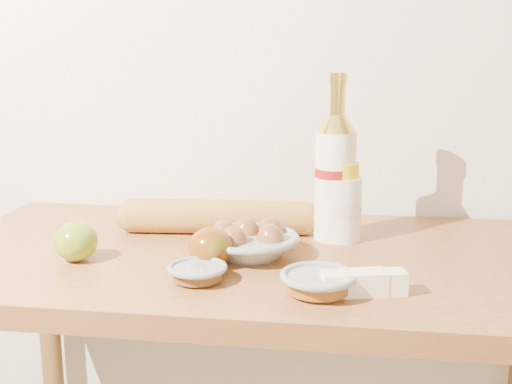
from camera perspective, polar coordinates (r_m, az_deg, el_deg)
back_wall at (r=1.45m, az=2.13°, el=14.07°), size 3.50×0.02×2.60m
table at (r=1.22m, az=0.21°, el=-10.86°), size 1.20×0.60×0.90m
bourbon_bottle at (r=1.24m, az=7.06°, el=1.65°), size 0.10×0.10×0.32m
cream_bottle at (r=1.25m, az=7.60°, el=-1.10°), size 0.09×0.09×0.15m
egg_bowl at (r=1.15m, az=-0.58°, el=-4.46°), size 0.23×0.23×0.06m
baguette at (r=1.29m, az=-3.49°, el=-2.21°), size 0.41×0.11×0.07m
apple_yellowgreen at (r=1.17m, az=-15.71°, el=-4.26°), size 0.09×0.09×0.07m
apple_redgreen_right at (r=1.10m, az=-4.05°, el=-4.91°), size 0.10×0.10×0.07m
sugar_bowl at (r=1.04m, az=-5.22°, el=-7.14°), size 0.13×0.13×0.03m
syrup_bowl at (r=0.99m, az=5.56°, el=-8.01°), size 0.15×0.15×0.03m
butter_stick at (r=1.00m, az=9.55°, el=-7.98°), size 0.13×0.07×0.04m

